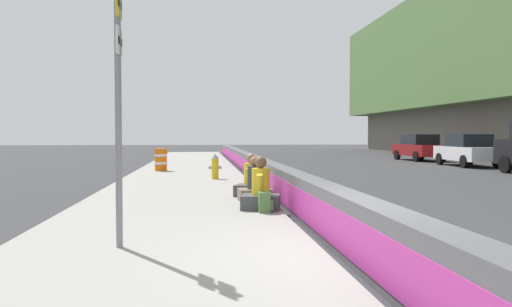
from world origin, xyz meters
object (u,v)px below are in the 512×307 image
at_px(fire_hydrant, 215,166).
at_px(construction_barrel, 161,160).
at_px(parked_car_midline, 419,147).
at_px(seated_person_foreground, 261,193).
at_px(backpack, 265,202).
at_px(parked_car_fourth, 468,150).
at_px(route_sign_post, 118,95).
at_px(seated_person_rear, 251,183).
at_px(seated_person_middle, 255,187).

relative_size(fire_hydrant, construction_barrel, 0.93).
relative_size(construction_barrel, parked_car_midline, 0.21).
bearing_deg(construction_barrel, seated_person_foreground, -165.90).
xyz_separation_m(backpack, parked_car_fourth, (15.78, -12.91, 0.53)).
height_order(fire_hydrant, parked_car_midline, parked_car_midline).
distance_m(route_sign_post, parked_car_midline, 29.16).
bearing_deg(parked_car_fourth, fire_hydrant, 120.22).
distance_m(backpack, construction_barrel, 12.41).
height_order(construction_barrel, parked_car_midline, parked_car_midline).
bearing_deg(seated_person_rear, backpack, 179.99).
height_order(route_sign_post, construction_barrel, route_sign_post).
height_order(route_sign_post, parked_car_fourth, route_sign_post).
distance_m(seated_person_foreground, parked_car_midline, 25.07).
relative_size(backpack, parked_car_midline, 0.09).
bearing_deg(seated_person_middle, seated_person_foreground, 179.03).
bearing_deg(parked_car_midline, seated_person_foreground, 148.87).
bearing_deg(seated_person_rear, fire_hydrant, 8.40).
bearing_deg(fire_hydrant, seated_person_rear, -171.60).
height_order(fire_hydrant, seated_person_foreground, seated_person_foreground).
bearing_deg(construction_barrel, seated_person_rear, -162.51).
xyz_separation_m(seated_person_middle, parked_car_midline, (20.11, -12.94, 0.40)).
height_order(seated_person_foreground, backpack, seated_person_foreground).
relative_size(route_sign_post, fire_hydrant, 4.09).
distance_m(seated_person_middle, construction_barrel, 10.70).
distance_m(backpack, parked_car_midline, 25.42).
xyz_separation_m(seated_person_middle, backpack, (-1.77, -0.00, -0.13)).
distance_m(fire_hydrant, seated_person_middle, 6.10).
bearing_deg(fire_hydrant, parked_car_fourth, -59.78).
xyz_separation_m(seated_person_rear, parked_car_fourth, (13.08, -12.91, 0.39)).
bearing_deg(construction_barrel, route_sign_post, -177.78).
xyz_separation_m(construction_barrel, parked_car_fourth, (3.73, -15.85, 0.24)).
bearing_deg(parked_car_midline, seated_person_rear, 146.01).
height_order(seated_person_foreground, seated_person_middle, seated_person_foreground).
xyz_separation_m(seated_person_rear, construction_barrel, (9.36, 2.95, 0.15)).
bearing_deg(parked_car_fourth, route_sign_post, 140.75).
relative_size(seated_person_middle, seated_person_rear, 0.98).
xyz_separation_m(seated_person_middle, construction_barrel, (10.28, 2.94, 0.15)).
distance_m(fire_hydrant, seated_person_rear, 5.18).
xyz_separation_m(fire_hydrant, backpack, (-7.82, -0.76, -0.25)).
distance_m(route_sign_post, parked_car_fourth, 24.18).
bearing_deg(seated_person_rear, seated_person_foreground, 179.31).
relative_size(route_sign_post, backpack, 9.00).
bearing_deg(fire_hydrant, construction_barrel, 27.37).
bearing_deg(backpack, seated_person_middle, 0.13).
relative_size(seated_person_foreground, parked_car_midline, 0.24).
distance_m(seated_person_foreground, construction_barrel, 11.99).
bearing_deg(fire_hydrant, seated_person_foreground, -174.37).
xyz_separation_m(seated_person_foreground, seated_person_middle, (1.34, -0.02, -0.02)).
bearing_deg(backpack, seated_person_rear, -0.01).
xyz_separation_m(backpack, parked_car_midline, (21.88, -12.93, 0.53)).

